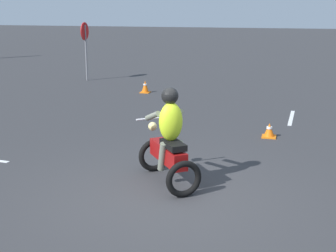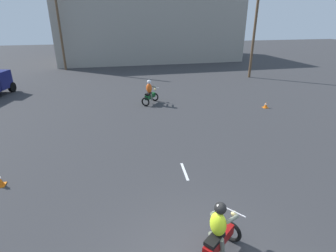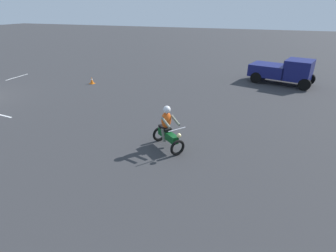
{
  "view_description": "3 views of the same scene",
  "coord_description": "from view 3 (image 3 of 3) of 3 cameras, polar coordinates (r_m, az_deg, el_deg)",
  "views": [
    {
      "loc": [
        -6.58,
        -1.74,
        2.91
      ],
      "look_at": [
        0.62,
        0.15,
        1.0
      ],
      "focal_mm": 50.0,
      "sensor_mm": 36.0,
      "label": 1
    },
    {
      "loc": [
        -1.65,
        -4.16,
        5.42
      ],
      "look_at": [
        0.88,
        6.47,
        0.9
      ],
      "focal_mm": 28.0,
      "sensor_mm": 36.0,
      "label": 2
    },
    {
      "loc": [
        9.34,
        15.83,
        4.89
      ],
      "look_at": [
        1.13,
        12.78,
        0.9
      ],
      "focal_mm": 28.0,
      "sensor_mm": 36.0,
      "label": 3
    }
  ],
  "objects": [
    {
      "name": "lane_stripe_w",
      "position": [
        23.39,
        -29.99,
        9.22
      ],
      "size": [
        2.08,
        0.2,
        0.01
      ],
      "primitive_type": "cube",
      "rotation": [
        0.0,
        0.0,
        4.76
      ],
      "color": "silver",
      "rests_on": "ground"
    },
    {
      "name": "pickup_truck",
      "position": [
        19.93,
        23.95,
        10.99
      ],
      "size": [
        2.94,
        4.49,
        1.73
      ],
      "rotation": [
        0.0,
        0.0,
        -0.26
      ],
      "color": "black",
      "rests_on": "ground"
    },
    {
      "name": "lane_stripe_n",
      "position": [
        15.28,
        -32.25,
        1.95
      ],
      "size": [
        0.21,
        1.23,
        0.01
      ],
      "primitive_type": "cube",
      "rotation": [
        0.0,
        0.0,
        3.05
      ],
      "color": "silver",
      "rests_on": "ground"
    },
    {
      "name": "motorcycle_rider_background",
      "position": [
        9.72,
        -0.11,
        -0.86
      ],
      "size": [
        1.34,
        1.47,
        1.66
      ],
      "rotation": [
        0.0,
        0.0,
        5.62
      ],
      "color": "black",
      "rests_on": "ground"
    },
    {
      "name": "traffic_cone_mid_left",
      "position": [
        19.21,
        -16.25,
        9.47
      ],
      "size": [
        0.32,
        0.32,
        0.45
      ],
      "color": "orange",
      "rests_on": "ground"
    }
  ]
}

